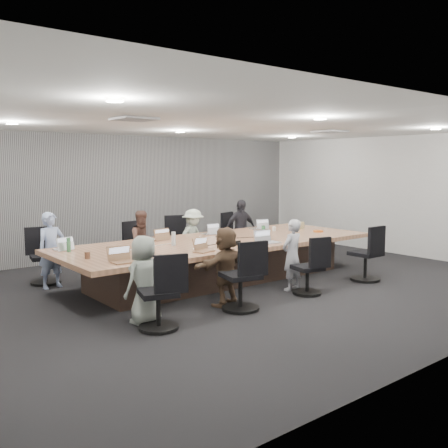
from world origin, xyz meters
TOP-DOWN VIEW (x-y plane):
  - floor at (0.00, 0.00)m, footprint 10.00×8.00m
  - ceiling at (0.00, 0.00)m, footprint 10.00×8.00m
  - wall_back at (0.00, 4.00)m, footprint 10.00×0.00m
  - wall_right at (5.00, 0.00)m, footprint 0.00×8.00m
  - curtain at (0.00, 3.92)m, footprint 9.80×0.04m
  - conference_table at (0.00, 0.50)m, footprint 6.00×2.20m
  - chair_0 at (-2.64, 2.20)m, footprint 0.65×0.65m
  - chair_1 at (-0.85, 2.20)m, footprint 0.61×0.61m
  - chair_2 at (0.33, 2.20)m, footprint 0.75×0.75m
  - chair_3 at (1.63, 2.20)m, footprint 0.70×0.70m
  - chair_4 at (-2.36, -1.20)m, footprint 0.68×0.68m
  - chair_5 at (-0.97, -1.20)m, footprint 0.70×0.70m
  - chair_6 at (0.47, -1.20)m, footprint 0.60×0.60m
  - chair_7 at (2.04, -1.20)m, footprint 0.57×0.57m
  - person_0 at (-2.64, 1.85)m, footprint 0.52×0.37m
  - laptop_0 at (-2.64, 1.30)m, footprint 0.31×0.23m
  - person_1 at (-0.85, 1.85)m, footprint 0.62×0.50m
  - laptop_1 at (-0.85, 1.30)m, footprint 0.34×0.25m
  - person_2 at (0.33, 1.85)m, footprint 0.86×0.62m
  - laptop_2 at (0.33, 1.30)m, footprint 0.29×0.20m
  - person_3 at (1.63, 1.85)m, footprint 0.83×0.46m
  - laptop_3 at (1.63, 1.30)m, footprint 0.34×0.25m
  - person_4 at (-2.36, -0.85)m, footprint 0.65×0.50m
  - laptop_4 at (-2.36, -0.30)m, footprint 0.36×0.25m
  - person_5 at (-0.97, -0.85)m, footprint 1.16×0.58m
  - laptop_5 at (-0.97, -0.30)m, footprint 0.35×0.28m
  - person_6 at (0.47, -0.85)m, footprint 0.48×0.35m
  - laptop_6 at (0.47, -0.30)m, footprint 0.38×0.28m
  - bottle_green_left at (-2.65, 1.03)m, footprint 0.07×0.07m
  - bottle_green_right at (0.71, 0.11)m, footprint 0.09×0.09m
  - bottle_clear at (-0.99, 0.55)m, footprint 0.09×0.09m
  - cup_white_far at (-0.35, 0.63)m, footprint 0.09×0.09m
  - cup_white_near at (1.69, 0.83)m, footprint 0.08×0.08m
  - mug_brown at (-2.65, 0.31)m, footprint 0.10×0.10m
  - mic_left at (-0.32, 0.06)m, footprint 0.14×0.09m
  - mic_right at (0.42, 0.73)m, footprint 0.14×0.10m
  - stapler at (-0.11, -0.08)m, footprint 0.18×0.07m
  - canvas_bag at (2.33, 0.75)m, footprint 0.31×0.23m
  - snack_packet at (2.28, 0.14)m, footprint 0.21×0.19m

SIDE VIEW (x-z plane):
  - floor at x=0.00m, z-range 0.00..0.00m
  - chair_6 at x=0.47m, z-range 0.00..0.73m
  - chair_1 at x=-0.85m, z-range 0.00..0.77m
  - conference_table at x=0.00m, z-range 0.03..0.77m
  - chair_4 at x=-2.36m, z-range 0.00..0.81m
  - chair_0 at x=-2.64m, z-range 0.00..0.81m
  - chair_3 at x=1.63m, z-range 0.00..0.83m
  - chair_7 at x=2.04m, z-range 0.00..0.84m
  - chair_5 at x=-0.97m, z-range 0.00..0.86m
  - chair_2 at x=0.33m, z-range 0.00..0.86m
  - person_4 at x=-2.36m, z-range 0.00..1.19m
  - person_5 at x=-0.97m, z-range 0.00..1.20m
  - person_2 at x=0.33m, z-range 0.00..1.20m
  - person_6 at x=0.47m, z-range 0.00..1.21m
  - person_1 at x=-0.85m, z-range 0.00..1.24m
  - person_0 at x=-2.64m, z-range 0.00..1.31m
  - person_3 at x=1.63m, z-range 0.00..1.34m
  - laptop_0 at x=-2.64m, z-range 0.74..0.76m
  - laptop_1 at x=-0.85m, z-range 0.74..0.76m
  - laptop_2 at x=0.33m, z-range 0.74..0.76m
  - laptop_3 at x=1.63m, z-range 0.74..0.76m
  - laptop_4 at x=-2.36m, z-range 0.74..0.76m
  - laptop_5 at x=-0.97m, z-range 0.74..0.76m
  - laptop_6 at x=0.47m, z-range 0.74..0.76m
  - mic_left at x=-0.32m, z-range 0.74..0.77m
  - mic_right at x=0.42m, z-range 0.74..0.77m
  - snack_packet at x=2.28m, z-range 0.74..0.78m
  - stapler at x=-0.11m, z-range 0.74..0.81m
  - cup_white_near at x=1.69m, z-range 0.74..0.83m
  - cup_white_far at x=-0.35m, z-range 0.74..0.83m
  - mug_brown at x=-2.65m, z-range 0.74..0.84m
  - canvas_bag at x=2.33m, z-range 0.74..0.89m
  - bottle_green_left at x=-2.65m, z-range 0.74..0.97m
  - bottle_clear at x=-0.99m, z-range 0.74..0.97m
  - bottle_green_right at x=0.71m, z-range 0.74..0.99m
  - wall_back at x=0.00m, z-range 0.00..2.80m
  - wall_right at x=5.00m, z-range 0.00..2.80m
  - curtain at x=0.00m, z-range 0.00..2.80m
  - ceiling at x=0.00m, z-range 2.80..2.80m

